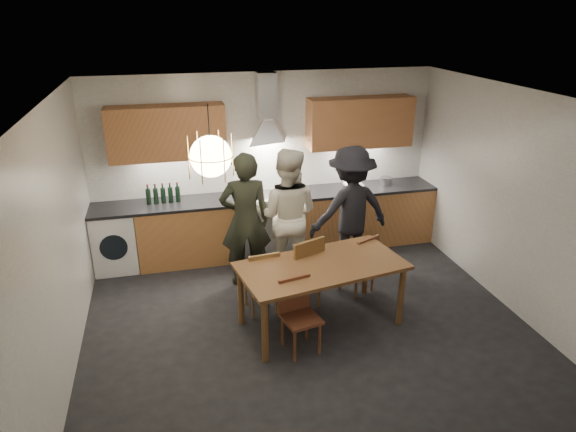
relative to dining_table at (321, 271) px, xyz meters
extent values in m
plane|color=black|center=(-0.16, 0.05, -0.68)|extent=(5.00, 5.00, 0.00)
cube|color=white|center=(-0.16, 2.30, 0.62)|extent=(5.00, 0.02, 2.60)
cube|color=white|center=(-0.16, -2.20, 0.62)|extent=(5.00, 0.02, 2.60)
cube|color=white|center=(-2.66, 0.05, 0.62)|extent=(0.02, 4.50, 2.60)
cube|color=white|center=(2.34, 0.05, 0.62)|extent=(0.02, 4.50, 2.60)
cube|color=silver|center=(-0.16, 0.05, 1.92)|extent=(5.00, 4.50, 0.02)
cube|color=tan|center=(-1.33, 2.00, -0.25)|extent=(1.45, 0.60, 0.86)
cube|color=tan|center=(1.32, 2.00, -0.25)|extent=(2.05, 0.60, 0.86)
cube|color=white|center=(-2.36, 2.00, -0.26)|extent=(0.58, 0.58, 0.85)
cube|color=black|center=(-1.63, 2.00, 0.20)|extent=(2.05, 0.62, 0.04)
cube|color=black|center=(1.32, 2.00, 0.20)|extent=(2.05, 0.62, 0.04)
cube|color=silver|center=(-0.16, 2.00, -0.28)|extent=(0.90, 0.60, 0.80)
cube|color=black|center=(-0.16, 1.71, -0.30)|extent=(0.78, 0.02, 0.42)
cube|color=slate|center=(-0.16, 2.00, 0.16)|extent=(0.90, 0.60, 0.08)
cube|color=silver|center=(-0.16, 1.74, 0.22)|extent=(0.90, 0.08, 0.04)
cube|color=#C17C4A|center=(-1.53, 2.12, 1.18)|extent=(1.55, 0.35, 0.72)
cube|color=#C17C4A|center=(1.22, 2.12, 1.18)|extent=(1.55, 0.35, 0.72)
cube|color=silver|center=(-0.16, 2.17, 1.61)|extent=(0.26, 0.22, 0.62)
cylinder|color=black|center=(-1.16, -0.05, 1.67)|extent=(0.01, 0.01, 0.50)
sphere|color=#FFE0A5|center=(-1.16, -0.05, 1.42)|extent=(0.40, 0.40, 0.40)
torus|color=gold|center=(-1.16, -0.05, 1.42)|extent=(0.43, 0.43, 0.01)
cube|color=brown|center=(0.00, 0.00, 0.07)|extent=(1.96, 1.22, 0.04)
cylinder|color=brown|center=(-0.75, -0.52, -0.32)|extent=(0.07, 0.07, 0.73)
cylinder|color=brown|center=(-0.89, 0.22, -0.32)|extent=(0.07, 0.07, 0.73)
cylinder|color=brown|center=(0.89, -0.22, -0.32)|extent=(0.07, 0.07, 0.73)
cylinder|color=brown|center=(0.75, 0.52, -0.32)|extent=(0.07, 0.07, 0.73)
cube|color=brown|center=(-0.61, 0.46, -0.29)|extent=(0.41, 0.41, 0.04)
cube|color=brown|center=(-0.59, 0.29, -0.06)|extent=(0.37, 0.07, 0.41)
cylinder|color=brown|center=(-0.47, 0.62, -0.49)|extent=(0.03, 0.03, 0.38)
cylinder|color=brown|center=(-0.44, 0.32, -0.49)|extent=(0.03, 0.03, 0.38)
cylinder|color=brown|center=(-0.77, 0.59, -0.49)|extent=(0.03, 0.03, 0.38)
cylinder|color=brown|center=(-0.74, 0.29, -0.49)|extent=(0.03, 0.03, 0.38)
cube|color=brown|center=(-0.14, 0.44, -0.22)|extent=(0.56, 0.56, 0.04)
cube|color=brown|center=(-0.07, 0.26, 0.03)|extent=(0.41, 0.20, 0.47)
cylinder|color=brown|center=(-0.04, 0.67, -0.46)|extent=(0.04, 0.04, 0.44)
cylinder|color=brown|center=(0.09, 0.34, -0.46)|extent=(0.04, 0.04, 0.44)
cylinder|color=brown|center=(-0.37, 0.54, -0.46)|extent=(0.04, 0.04, 0.44)
cylinder|color=brown|center=(-0.24, 0.21, -0.46)|extent=(0.04, 0.04, 0.44)
cube|color=brown|center=(0.67, 0.61, -0.30)|extent=(0.48, 0.48, 0.03)
cube|color=brown|center=(0.74, 0.46, -0.08)|extent=(0.34, 0.18, 0.40)
cylinder|color=brown|center=(0.74, 0.80, -0.50)|extent=(0.03, 0.03, 0.37)
cylinder|color=brown|center=(0.86, 0.53, -0.50)|extent=(0.03, 0.03, 0.37)
cylinder|color=brown|center=(0.48, 0.68, -0.50)|extent=(0.03, 0.03, 0.37)
cylinder|color=brown|center=(0.59, 0.42, -0.50)|extent=(0.03, 0.03, 0.37)
cube|color=brown|center=(-0.35, -0.42, -0.29)|extent=(0.43, 0.43, 0.03)
cube|color=brown|center=(-0.38, -0.26, -0.08)|extent=(0.36, 0.11, 0.40)
cylinder|color=brown|center=(-0.46, -0.60, -0.50)|extent=(0.03, 0.03, 0.37)
cylinder|color=brown|center=(-0.52, -0.31, -0.50)|extent=(0.03, 0.03, 0.37)
cylinder|color=brown|center=(-0.17, -0.54, -0.50)|extent=(0.03, 0.03, 0.37)
cylinder|color=brown|center=(-0.24, -0.25, -0.50)|extent=(0.03, 0.03, 0.37)
imported|color=black|center=(-0.66, 1.17, 0.21)|extent=(0.68, 0.48, 1.79)
imported|color=beige|center=(-0.11, 1.20, 0.21)|extent=(1.07, 0.96, 1.79)
imported|color=black|center=(0.78, 1.21, 0.20)|extent=(1.22, 0.80, 1.76)
imported|color=silver|center=(1.11, 1.98, 0.25)|extent=(0.32, 0.32, 0.07)
cylinder|color=#A8A8AB|center=(1.64, 2.00, 0.28)|extent=(0.22, 0.22, 0.12)
camera|label=1|loc=(-1.57, -4.82, 2.75)|focal=32.00mm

